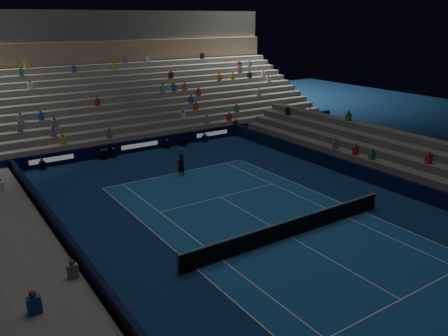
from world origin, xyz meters
name	(u,v)px	position (x,y,z in m)	size (l,w,h in m)	color
ground	(291,237)	(0.00, 0.00, 0.00)	(90.00, 90.00, 0.00)	navy
court_surface	(291,237)	(0.00, 0.00, 0.01)	(10.97, 23.77, 0.01)	#1B5497
sponsor_barrier_far	(139,145)	(0.00, 18.50, 0.50)	(44.00, 0.25, 1.00)	black
sponsor_barrier_east	(410,189)	(9.70, 0.00, 0.50)	(0.25, 37.00, 1.00)	black
sponsor_barrier_west	(102,290)	(-9.70, 0.00, 0.50)	(0.25, 37.00, 1.00)	black
grandstand_main	(98,95)	(0.00, 27.90, 3.38)	(44.00, 15.20, 11.20)	slate
grandstand_east	(444,172)	(13.17, 0.00, 0.92)	(5.00, 37.00, 2.50)	#61615D
grandstand_west	(2,312)	(-13.17, 0.00, 0.92)	(5.00, 37.00, 2.50)	slate
tennis_net	(291,228)	(0.00, 0.00, 0.50)	(12.90, 0.10, 1.10)	#B2B2B7
tennis_player	(181,165)	(-0.15, 11.10, 0.81)	(0.59, 0.39, 1.61)	black
broadcast_camera	(183,142)	(3.82, 17.99, 0.32)	(0.60, 0.98, 0.61)	black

